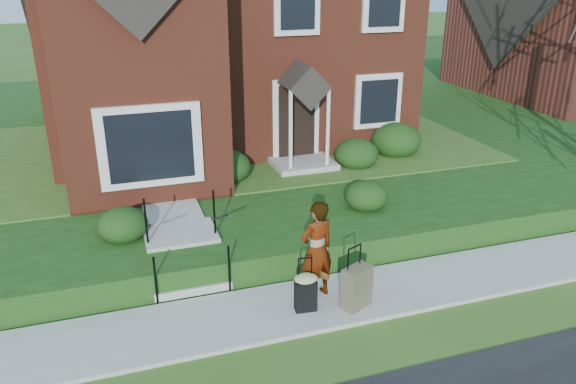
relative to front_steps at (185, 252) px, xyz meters
name	(u,v)px	position (x,y,z in m)	size (l,w,h in m)	color
ground	(342,300)	(2.50, -1.84, -0.47)	(120.00, 120.00, 0.00)	#2D5119
sidewalk	(342,298)	(2.50, -1.84, -0.43)	(60.00, 1.60, 0.08)	#9E9B93
terrace	(324,120)	(6.50, 9.06, -0.17)	(44.00, 20.00, 0.60)	#19390F
walkway	(164,187)	(0.00, 3.16, 0.16)	(1.20, 6.00, 0.06)	#9E9B93
front_steps	(185,252)	(0.00, 0.00, 0.00)	(1.40, 2.02, 1.50)	#9E9B93
foundation_shrubs	(287,161)	(3.05, 2.98, 0.55)	(9.45, 4.42, 1.00)	black
woman	(317,250)	(2.08, -1.64, 0.51)	(0.66, 0.44, 1.82)	#999999
suitcase_black	(306,290)	(1.74, -2.02, -0.01)	(0.44, 0.38, 0.99)	black
suitcase_olive	(357,287)	(2.61, -2.19, -0.01)	(0.60, 0.49, 1.13)	brown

